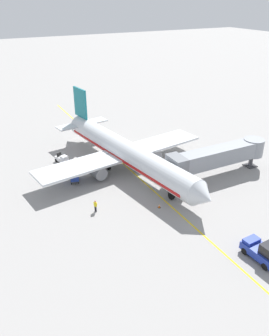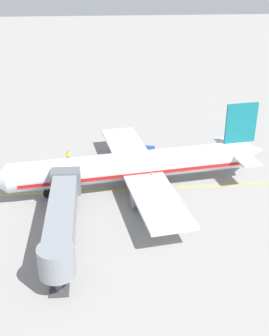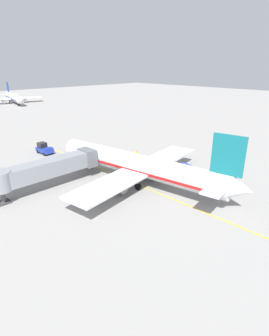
# 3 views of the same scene
# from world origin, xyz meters

# --- Properties ---
(ground_plane) EXTENTS (400.00, 400.00, 0.00)m
(ground_plane) POSITION_xyz_m (0.00, 0.00, 0.00)
(ground_plane) COLOR gray
(gate_lead_in_line) EXTENTS (0.24, 80.00, 0.01)m
(gate_lead_in_line) POSITION_xyz_m (0.00, 0.00, 0.00)
(gate_lead_in_line) COLOR gold
(gate_lead_in_line) RESTS_ON ground
(parked_airliner) EXTENTS (30.44, 37.29, 10.63)m
(parked_airliner) POSITION_xyz_m (0.60, 1.60, 3.19)
(parked_airliner) COLOR silver
(parked_airliner) RESTS_ON ground
(jet_bridge) EXTENTS (17.82, 3.50, 4.98)m
(jet_bridge) POSITION_xyz_m (-11.43, 10.27, 3.46)
(jet_bridge) COLOR gray
(jet_bridge) RESTS_ON ground
(pushback_tractor) EXTENTS (2.43, 4.51, 2.40)m
(pushback_tractor) POSITION_xyz_m (-3.05, 28.10, 1.10)
(pushback_tractor) COLOR #1E339E
(pushback_tractor) RESTS_ON ground
(baggage_tug_lead) EXTENTS (2.02, 2.76, 1.62)m
(baggage_tug_lead) POSITION_xyz_m (9.15, -5.84, 0.71)
(baggage_tug_lead) COLOR silver
(baggage_tug_lead) RESTS_ON ground
(baggage_cart_front) EXTENTS (1.80, 2.98, 1.58)m
(baggage_cart_front) POSITION_xyz_m (9.46, 1.64, 0.95)
(baggage_cart_front) COLOR #4C4C51
(baggage_cart_front) RESTS_ON ground
(baggage_cart_second_in_train) EXTENTS (1.80, 2.98, 1.58)m
(baggage_cart_second_in_train) POSITION_xyz_m (10.40, -1.35, 0.95)
(baggage_cart_second_in_train) COLOR #4C4C51
(baggage_cart_second_in_train) RESTS_ON ground
(ground_crew_wing_walker) EXTENTS (0.37, 0.70, 1.69)m
(ground_crew_wing_walker) POSITION_xyz_m (9.67, 10.91, 0.95)
(ground_crew_wing_walker) COLOR #232328
(ground_crew_wing_walker) RESTS_ON ground
(ground_crew_loader) EXTENTS (0.35, 0.71, 1.69)m
(ground_crew_loader) POSITION_xyz_m (7.90, -0.74, 0.95)
(ground_crew_loader) COLOR #232328
(ground_crew_loader) RESTS_ON ground
(safety_cone_nose_left) EXTENTS (0.36, 0.36, 0.59)m
(safety_cone_nose_left) POSITION_xyz_m (1.61, 14.05, 0.29)
(safety_cone_nose_left) COLOR black
(safety_cone_nose_left) RESTS_ON ground
(distant_taxiing_airliner) EXTENTS (28.92, 35.29, 10.10)m
(distant_taxiing_airliner) POSITION_xyz_m (26.88, 119.64, 3.03)
(distant_taxiing_airliner) COLOR silver
(distant_taxiing_airliner) RESTS_ON ground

